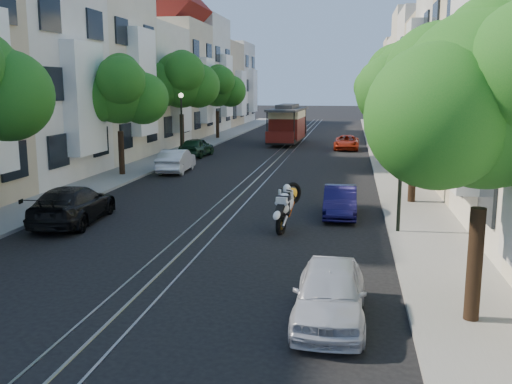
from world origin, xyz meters
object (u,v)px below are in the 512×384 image
at_px(tree_e_c, 397,88).
at_px(lamp_west, 181,115).
at_px(sportbike_rider, 286,205).
at_px(tree_w_b, 120,92).
at_px(parked_car_w_mid, 176,161).
at_px(tree_w_c, 182,81).
at_px(tree_e_b, 419,85).
at_px(parked_car_w_far, 197,147).
at_px(parked_car_e_near, 330,293).
at_px(lamp_east, 402,147).
at_px(parked_car_e_mid, 340,202).
at_px(cable_car, 287,123).
at_px(parked_car_e_far, 347,143).
at_px(parked_car_w_near, 73,205).
at_px(tree_e_d, 386,84).
at_px(tree_w_d, 218,87).
at_px(tree_e_a, 490,103).

bearing_deg(tree_e_c, lamp_west, 171.51).
bearing_deg(sportbike_rider, tree_e_c, 84.42).
xyz_separation_m(tree_w_b, parked_car_w_mid, (2.33, 1.93, -3.76)).
bearing_deg(tree_w_c, tree_e_c, -19.15).
bearing_deg(tree_e_b, tree_w_c, 131.99).
bearing_deg(sportbike_rider, parked_car_w_far, 123.89).
relative_size(parked_car_e_near, parked_car_w_mid, 0.91).
relative_size(lamp_east, parked_car_e_mid, 1.24).
distance_m(cable_car, parked_car_e_far, 6.26).
bearing_deg(parked_car_w_near, sportbike_rider, 176.91).
height_order(tree_e_b, lamp_east, tree_e_b).
distance_m(parked_car_e_mid, parked_car_e_far, 22.68).
xyz_separation_m(parked_car_e_near, parked_car_w_near, (-9.14, 7.03, 0.05)).
xyz_separation_m(parked_car_w_mid, parked_car_w_far, (-0.79, 7.10, 0.00)).
bearing_deg(parked_car_w_near, lamp_east, 176.53).
bearing_deg(parked_car_w_far, tree_w_b, 84.82).
distance_m(sportbike_rider, parked_car_e_near, 7.47).
bearing_deg(lamp_west, parked_car_w_far, 55.27).
distance_m(lamp_east, parked_car_w_near, 11.26).
bearing_deg(parked_car_w_far, tree_e_c, 171.21).
relative_size(tree_e_c, parked_car_w_far, 1.73).
distance_m(parked_car_e_far, parked_car_w_near, 26.89).
bearing_deg(parked_car_e_near, tree_w_b, 123.98).
distance_m(lamp_west, parked_car_w_far, 2.52).
bearing_deg(parked_car_w_far, parked_car_e_mid, 125.45).
bearing_deg(parked_car_e_far, parked_car_w_far, -147.52).
relative_size(tree_e_c, tree_w_b, 1.04).
distance_m(tree_w_b, parked_car_e_mid, 14.36).
relative_size(parked_car_e_far, parked_car_w_far, 1.03).
xyz_separation_m(sportbike_rider, parked_car_w_near, (-7.40, -0.23, -0.21)).
relative_size(lamp_east, parked_car_w_near, 0.92).
xyz_separation_m(tree_e_d, parked_car_e_near, (-2.86, -34.27, -4.26)).
relative_size(tree_w_c, parked_car_e_far, 1.83).
height_order(tree_w_d, parked_car_w_mid, tree_w_d).
bearing_deg(parked_car_w_mid, parked_car_e_far, -128.01).
distance_m(tree_w_d, parked_car_e_mid, 32.06).
height_order(tree_w_c, tree_w_d, tree_w_c).
distance_m(tree_e_a, tree_e_b, 12.00).
bearing_deg(parked_car_w_mid, lamp_east, 130.09).
height_order(tree_w_b, tree_w_c, tree_w_c).
relative_size(tree_e_a, parked_car_e_far, 1.62).
height_order(cable_car, parked_car_w_mid, cable_car).
bearing_deg(parked_car_w_mid, sportbike_rider, 119.11).
relative_size(tree_w_c, parked_car_e_near, 2.00).
distance_m(sportbike_rider, parked_car_e_mid, 2.96).
relative_size(tree_e_c, tree_w_d, 1.00).
height_order(sportbike_rider, parked_car_e_near, sportbike_rider).
bearing_deg(lamp_west, tree_e_d, 33.50).
height_order(tree_e_b, parked_car_w_far, tree_e_b).
height_order(tree_w_b, parked_car_e_near, tree_w_b).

